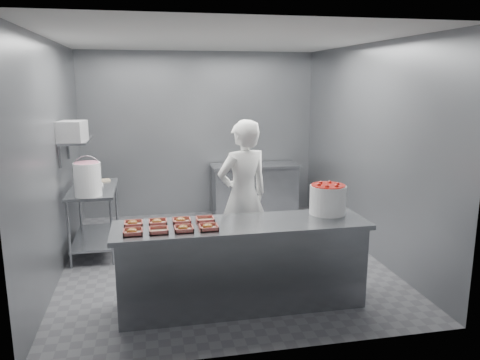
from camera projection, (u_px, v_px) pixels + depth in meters
name	position (u px, v px, depth m)	size (l,w,h in m)	color
floor	(221.00, 258.00, 6.23)	(4.50, 4.50, 0.00)	#4C4C51
ceiling	(219.00, 40.00, 5.64)	(4.50, 4.50, 0.00)	white
wall_back	(200.00, 134.00, 8.09)	(4.00, 0.04, 2.80)	slate
wall_left	(54.00, 159.00, 5.55)	(0.04, 4.50, 2.80)	slate
wall_right	(366.00, 150.00, 6.33)	(0.04, 4.50, 2.80)	slate
service_counter	(242.00, 264.00, 4.84)	(2.60, 0.70, 0.90)	slate
prep_table	(94.00, 210.00, 6.36)	(0.60, 1.20, 0.90)	slate
back_counter	(254.00, 190.00, 8.13)	(1.50, 0.60, 0.90)	slate
wall_shelf	(76.00, 140.00, 6.13)	(0.35, 0.90, 0.03)	slate
tray_0	(133.00, 232.00, 4.41)	(0.19, 0.18, 0.06)	tan
tray_1	(159.00, 230.00, 4.46)	(0.19, 0.18, 0.04)	tan
tray_2	(184.00, 228.00, 4.50)	(0.19, 0.18, 0.06)	tan
tray_3	(208.00, 227.00, 4.55)	(0.19, 0.18, 0.06)	tan
tray_4	(133.00, 223.00, 4.66)	(0.19, 0.18, 0.06)	tan
tray_5	(158.00, 222.00, 4.71)	(0.19, 0.18, 0.06)	tan
tray_6	(181.00, 221.00, 4.75)	(0.19, 0.18, 0.06)	tan
tray_7	(205.00, 219.00, 4.80)	(0.19, 0.18, 0.04)	tan
worker	(243.00, 196.00, 5.72)	(0.68, 0.45, 1.87)	white
strawberry_tub	(328.00, 198.00, 5.05)	(0.39, 0.39, 0.32)	white
glaze_bucket	(88.00, 178.00, 5.83)	(0.35, 0.33, 0.51)	white
bucket_lid	(91.00, 185.00, 6.40)	(0.33, 0.33, 0.03)	white
rag	(105.00, 180.00, 6.74)	(0.14, 0.12, 0.02)	#CCB28C
appliance	(72.00, 131.00, 5.84)	(0.30, 0.35, 0.26)	gray
paper_stack	(247.00, 164.00, 8.01)	(0.30, 0.22, 0.04)	silver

